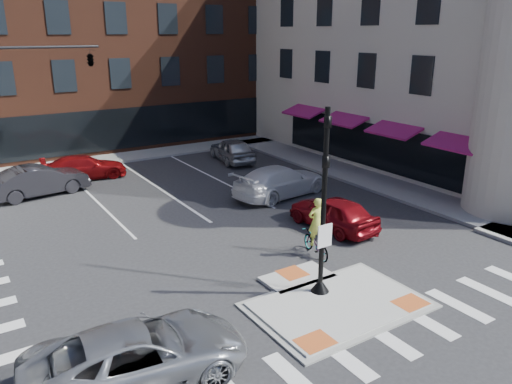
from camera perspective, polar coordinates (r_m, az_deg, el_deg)
ground at (r=16.48m, az=8.20°, el=-12.05°), size 120.00×120.00×0.00m
refuge_island at (r=16.29m, az=8.81°, el=-12.26°), size 5.40×4.65×0.13m
sidewalk_e at (r=30.11m, az=11.51°, el=1.90°), size 3.00×24.00×0.15m
sidewalk_n at (r=35.92m, az=-11.33°, el=4.48°), size 26.00×3.00×0.15m
building_n at (r=44.47m, az=-16.95°, el=16.65°), size 24.40×18.40×15.50m
building_e at (r=38.18m, az=22.87°, el=16.34°), size 21.90×23.90×17.70m
building_far_right at (r=67.31m, az=-17.22°, el=15.25°), size 12.00×12.00×12.00m
signal_pole at (r=15.73m, az=7.64°, el=-4.00°), size 0.60×0.60×5.98m
mast_arm_signal at (r=29.37m, az=-21.15°, el=12.87°), size 6.10×2.24×8.00m
silver_suv at (r=12.94m, az=-13.28°, el=-17.68°), size 5.58×2.94×1.50m
red_sedan at (r=21.77m, az=8.81°, el=-2.35°), size 2.07×4.39×1.45m
white_pickup at (r=25.85m, az=2.81°, el=1.26°), size 5.75×3.06×1.59m
bg_car_dark at (r=28.23m, az=-23.52°, el=1.20°), size 5.03×2.35×1.60m
bg_car_silver at (r=32.87m, az=-2.73°, el=4.84°), size 2.48×4.79×1.56m
bg_car_red at (r=30.58m, az=-19.02°, el=2.69°), size 4.87×2.42×1.36m
cyclist at (r=19.07m, az=6.86°, el=-5.07°), size 0.99×1.94×2.31m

